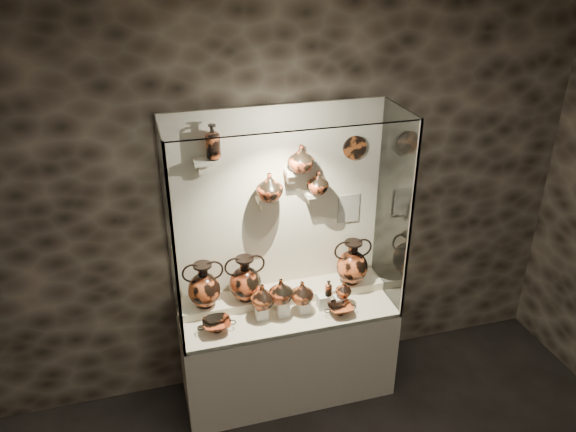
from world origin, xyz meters
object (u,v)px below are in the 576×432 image
object	(u,v)px
amphora_mid	(245,278)
ovoid_vase_a	(269,187)
jug_e	(343,289)
kylix_left	(217,325)
amphora_left	(204,285)
kylix_right	(340,309)
jug_b	(281,291)
ovoid_vase_c	(318,182)
amphora_right	(352,262)
jug_a	(262,296)
jug_c	(302,292)
lekythos_tall	(213,140)
ovoid_vase_b	(301,158)
lekythos_small	(328,287)

from	to	relation	value
amphora_mid	ovoid_vase_a	xyz separation A→B (m)	(0.22, 0.05, 0.73)
jug_e	kylix_left	size ratio (longest dim) A/B	0.49
amphora_left	kylix_right	xyz separation A→B (m)	(1.01, -0.30, -0.21)
jug_b	amphora_left	bearing A→B (deg)	150.76
ovoid_vase_c	amphora_right	bearing A→B (deg)	-9.97
amphora_left	kylix_left	distance (m)	0.33
amphora_left	jug_a	size ratio (longest dim) A/B	1.89
jug_e	ovoid_vase_a	xyz separation A→B (m)	(-0.53, 0.24, 0.85)
jug_c	lekythos_tall	distance (m)	1.35
jug_a	jug_b	bearing A→B (deg)	-7.74
jug_b	kylix_left	distance (m)	0.54
jug_b	ovoid_vase_a	size ratio (longest dim) A/B	0.94
kylix_right	lekythos_tall	bearing A→B (deg)	148.14
ovoid_vase_c	amphora_mid	bearing A→B (deg)	-170.08
amphora_right	jug_a	xyz separation A→B (m)	(-0.80, -0.18, -0.06)
kylix_left	lekythos_tall	world-z (taller)	lekythos_tall
jug_a	kylix_right	bearing A→B (deg)	-15.33
jug_c	jug_e	size ratio (longest dim) A/B	1.40
jug_a	kylix_right	world-z (taller)	jug_a
kylix_left	ovoid_vase_c	distance (m)	1.31
jug_c	jug_a	bearing A→B (deg)	179.95
ovoid_vase_b	jug_e	bearing A→B (deg)	-25.27
jug_e	ovoid_vase_b	size ratio (longest dim) A/B	0.66
jug_b	ovoid_vase_c	bearing A→B (deg)	25.37
amphora_mid	amphora_right	size ratio (longest dim) A/B	0.98
amphora_left	lekythos_tall	xyz separation A→B (m)	(0.15, 0.08, 1.12)
jug_b	kylix_right	bearing A→B (deg)	-23.90
lekythos_tall	ovoid_vase_b	distance (m)	0.66
jug_e	lekythos_small	xyz separation A→B (m)	(-0.13, -0.01, 0.05)
amphora_mid	kylix_left	xyz separation A→B (m)	(-0.28, -0.25, -0.20)
amphora_mid	lekythos_tall	distance (m)	1.13
amphora_left	ovoid_vase_c	bearing A→B (deg)	6.68
ovoid_vase_a	kylix_right	bearing A→B (deg)	-14.22
kylix_right	ovoid_vase_c	world-z (taller)	ovoid_vase_c
amphora_left	ovoid_vase_b	size ratio (longest dim) A/B	1.85
jug_b	kylix_right	world-z (taller)	jug_b
jug_e	kylix_left	distance (m)	1.03
ovoid_vase_b	ovoid_vase_c	bearing A→B (deg)	20.66
jug_e	jug_a	bearing A→B (deg)	179.34
amphora_left	jug_c	xyz separation A→B (m)	(0.73, -0.19, -0.07)
amphora_mid	ovoid_vase_b	world-z (taller)	ovoid_vase_b
amphora_mid	jug_e	size ratio (longest dim) A/B	2.82
amphora_mid	jug_e	bearing A→B (deg)	-16.20
kylix_left	lekythos_tall	distance (m)	1.37
amphora_right	lekythos_tall	xyz separation A→B (m)	(-1.07, 0.08, 1.11)
amphora_left	jug_a	xyz separation A→B (m)	(0.42, -0.18, -0.06)
lekythos_tall	jug_c	bearing A→B (deg)	-25.05
amphora_right	lekythos_tall	world-z (taller)	lekythos_tall
amphora_left	jug_c	size ratio (longest dim) A/B	2.01
amphora_mid	jug_b	distance (m)	0.31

